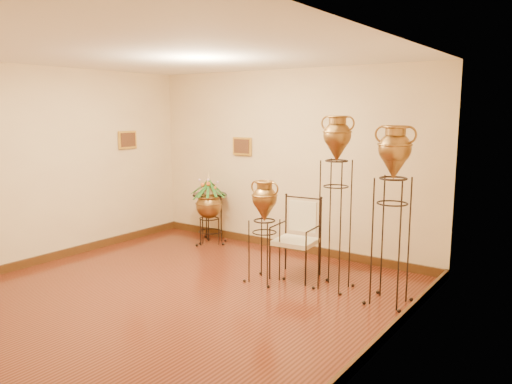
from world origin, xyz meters
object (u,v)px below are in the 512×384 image
Objects in this scene: amphora_mid at (392,214)px; side_table at (210,216)px; amphora_tall at (336,201)px; planter_urn at (209,202)px; armchair at (295,238)px.

side_table is (-3.45, 0.92, -0.61)m from amphora_mid.
amphora_tall is 0.74m from amphora_mid.
amphora_tall is 2.74m from planter_urn.
planter_urn is at bearing 165.07° from amphora_tall.
armchair is 1.02× the size of side_table.
amphora_mid is 1.43m from armchair.
side_table is at bearing 125.53° from planter_urn.
armchair is at bearing -17.05° from planter_urn.
side_table is at bearing 162.82° from amphora_tall.
planter_urn is at bearing 157.19° from armchair.
side_table is at bearing 154.47° from armchair.
amphora_tall is 2.04× the size of armchair.
amphora_tall is 1.05× the size of amphora_mid.
planter_urn is at bearing 166.99° from amphora_mid.
planter_urn is 1.19× the size of armchair.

